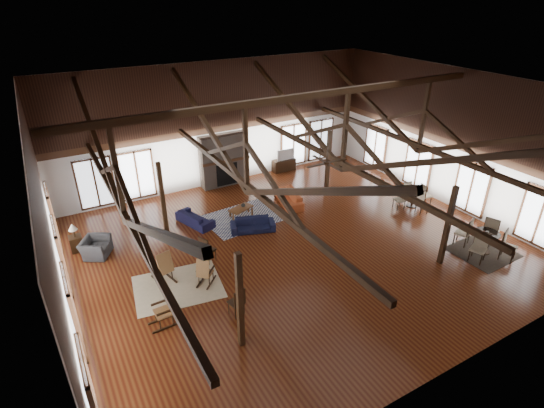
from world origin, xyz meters
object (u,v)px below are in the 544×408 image
armchair (96,247)px  cafe_table_near (485,238)px  sofa_orange (289,198)px  cafe_table_far (413,196)px  sofa_navy_left (195,218)px  tv_console (284,165)px  coffee_table (241,209)px  sofa_navy_front (253,225)px

armchair → cafe_table_near: (12.75, -6.94, 0.23)m
sofa_orange → cafe_table_far: cafe_table_far is taller
sofa_orange → cafe_table_far: bearing=70.9°
armchair → cafe_table_far: cafe_table_far is taller
armchair → sofa_navy_left: bearing=-53.2°
cafe_table_near → sofa_navy_left: bearing=139.9°
armchair → tv_console: size_ratio=0.81×
armchair → cafe_table_far: (13.20, -2.92, 0.15)m
sofa_navy_left → cafe_table_far: (9.18, -3.32, 0.22)m
sofa_navy_left → coffee_table: (1.98, -0.34, 0.09)m
coffee_table → cafe_table_far: bearing=-42.7°
coffee_table → cafe_table_far: cafe_table_far is taller
coffee_table → cafe_table_far: (7.20, -2.98, 0.13)m
coffee_table → armchair: (-6.00, -0.07, -0.01)m
sofa_orange → tv_console: bearing=165.5°
sofa_navy_left → armchair: bearing=77.0°
sofa_orange → cafe_table_near: cafe_table_near is taller
sofa_navy_front → armchair: 6.02m
sofa_navy_front → tv_console: (4.40, 4.87, 0.05)m
sofa_navy_front → sofa_navy_left: sofa_navy_left is taller
cafe_table_near → sofa_orange: bearing=121.5°
sofa_navy_left → tv_console: (6.26, 3.18, 0.05)m
sofa_navy_left → sofa_orange: bearing=-112.9°
sofa_navy_front → sofa_orange: 2.90m
sofa_orange → tv_console: size_ratio=1.61×
sofa_navy_front → tv_console: bearing=67.1°
cafe_table_near → coffee_table: bearing=133.9°
armchair → cafe_table_far: bearing=-71.4°
sofa_navy_front → sofa_navy_left: 2.51m
cafe_table_far → tv_console: bearing=114.1°
sofa_navy_left → cafe_table_near: 11.41m
sofa_navy_front → sofa_navy_left: bearing=157.0°
tv_console → sofa_navy_front: bearing=-132.1°
coffee_table → cafe_table_near: bearing=-66.3°
coffee_table → sofa_orange: bearing=-19.7°
tv_console → cafe_table_near: bearing=-76.8°
coffee_table → armchair: armchair is taller
sofa_navy_left → tv_console: bearing=-81.8°
sofa_navy_left → coffee_table: 2.01m
sofa_navy_front → cafe_table_near: cafe_table_near is taller
cafe_table_near → tv_console: (-2.47, 10.53, -0.25)m
cafe_table_near → tv_console: cafe_table_near is taller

